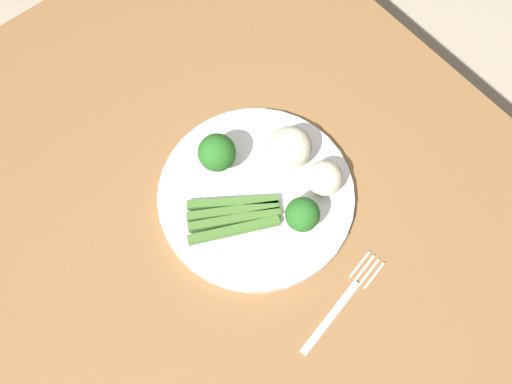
# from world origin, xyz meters

# --- Properties ---
(ground_plane) EXTENTS (6.00, 6.00, 0.02)m
(ground_plane) POSITION_xyz_m (0.00, 0.00, -0.01)
(ground_plane) COLOR #B7A88E
(dining_table) EXTENTS (1.11, 0.89, 0.76)m
(dining_table) POSITION_xyz_m (0.00, 0.00, 0.64)
(dining_table) COLOR olive
(dining_table) RESTS_ON ground_plane
(plate) EXTENTS (0.28, 0.28, 0.01)m
(plate) POSITION_xyz_m (-0.05, 0.06, 0.76)
(plate) COLOR white
(plate) RESTS_ON dining_table
(asparagus_bundle) EXTENTS (0.11, 0.13, 0.01)m
(asparagus_bundle) POSITION_xyz_m (-0.04, 0.01, 0.78)
(asparagus_bundle) COLOR #47752D
(asparagus_bundle) RESTS_ON plate
(broccoli_right) EXTENTS (0.05, 0.05, 0.06)m
(broccoli_right) POSITION_xyz_m (0.02, 0.08, 0.80)
(broccoli_right) COLOR #568E33
(broccoli_right) RESTS_ON plate
(broccoli_front) EXTENTS (0.05, 0.05, 0.07)m
(broccoli_front) POSITION_xyz_m (-0.12, 0.05, 0.81)
(broccoli_front) COLOR #568E33
(broccoli_front) RESTS_ON plate
(cauliflower_back_right) EXTENTS (0.06, 0.06, 0.06)m
(cauliflower_back_right) POSITION_xyz_m (-0.06, 0.13, 0.80)
(cauliflower_back_right) COLOR beige
(cauliflower_back_right) RESTS_ON plate
(cauliflower_near_fork) EXTENTS (0.05, 0.05, 0.05)m
(cauliflower_near_fork) POSITION_xyz_m (-0.00, 0.14, 0.80)
(cauliflower_near_fork) COLOR beige
(cauliflower_near_fork) RESTS_ON plate
(fork) EXTENTS (0.05, 0.17, 0.00)m
(fork) POSITION_xyz_m (0.14, 0.05, 0.76)
(fork) COLOR silver
(fork) RESTS_ON dining_table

